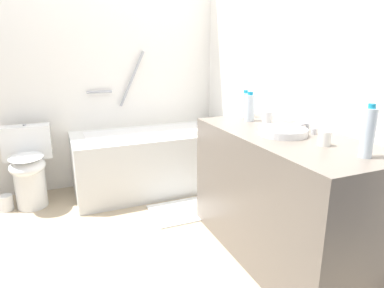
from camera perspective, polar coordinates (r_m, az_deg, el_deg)
The scene contains 15 objects.
ground_plane at distance 2.49m, azimuth -13.57°, elevation -16.79°, with size 3.67×3.67×0.00m, color tan.
wall_back_tiled at distance 3.40m, azimuth -18.81°, elevation 14.36°, with size 3.07×0.10×2.58m, color white.
wall_right_mirror at distance 2.67m, azimuth 16.07°, elevation 14.41°, with size 0.10×2.89×2.58m, color white.
bathtub at distance 3.27m, azimuth -7.19°, elevation -2.54°, with size 1.41×0.68×1.31m.
toilet at distance 3.22m, azimuth -26.04°, elevation -3.38°, with size 0.40×0.49×0.70m.
vanity_counter at distance 2.26m, azimuth 15.04°, elevation -8.59°, with size 0.61×1.34×0.82m, color #6B6056.
sink_basin at distance 2.11m, azimuth 15.17°, elevation 2.05°, with size 0.29×0.29×0.04m, color white.
sink_faucet at distance 2.21m, azimuth 18.71°, elevation 2.65°, with size 0.13×0.15×0.06m.
water_bottle_0 at distance 2.60m, azimuth 9.03°, elevation 6.62°, with size 0.06×0.06×0.21m.
water_bottle_1 at distance 2.46m, azimuth 9.79°, elevation 6.14°, with size 0.07×0.07×0.21m.
water_bottle_2 at distance 1.79m, azimuth 27.76°, elevation 1.73°, with size 0.06×0.06×0.26m.
drinking_glass_0 at distance 1.94m, azimuth 21.59°, elevation 0.90°, with size 0.07×0.07×0.08m, color white.
drinking_glass_1 at distance 2.40m, azimuth 12.64°, elevation 4.40°, with size 0.07×0.07×0.09m, color white.
bath_mat at distance 2.93m, azimuth 0.08°, elevation -11.00°, with size 0.70×0.42×0.01m, color white.
toilet_paper_roll at distance 3.30m, azimuth -29.03°, elevation -8.73°, with size 0.11×0.11×0.13m, color white.
Camera 1 is at (-0.28, -2.10, 1.32)m, focal length 31.38 mm.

